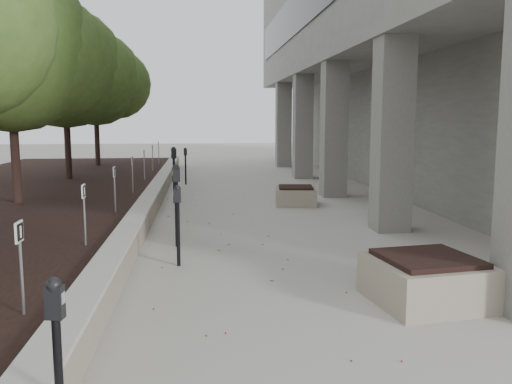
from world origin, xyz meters
TOP-DOWN VIEW (x-y plane):
  - ground at (0.00, 0.00)m, footprint 90.00×90.00m
  - retaining_wall at (-1.82, 9.00)m, footprint 0.39×26.00m
  - planting_bed at (-5.50, 9.00)m, footprint 7.00×26.00m
  - crabapple_tree_3 at (-4.80, 8.00)m, footprint 4.60×4.00m
  - crabapple_tree_4 at (-4.80, 13.00)m, footprint 4.60×4.00m
  - crabapple_tree_5 at (-4.80, 18.00)m, footprint 4.60×4.00m
  - parking_sign_2 at (-2.35, 0.50)m, footprint 0.04×0.22m
  - parking_sign_3 at (-2.35, 3.50)m, footprint 0.04×0.22m
  - parking_sign_4 at (-2.35, 6.50)m, footprint 0.04×0.22m
  - parking_sign_5 at (-2.35, 9.50)m, footprint 0.04×0.22m
  - parking_sign_6 at (-2.35, 12.50)m, footprint 0.04×0.22m
  - parking_sign_7 at (-2.35, 15.50)m, footprint 0.04×0.22m
  - parking_sign_8 at (-2.35, 18.50)m, footprint 0.04×0.22m
  - parking_meter_1 at (-1.51, -1.43)m, footprint 0.14×0.11m
  - parking_meter_2 at (-0.93, 3.62)m, footprint 0.13×0.10m
  - parking_meter_3 at (-1.01, 4.97)m, footprint 0.18×0.15m
  - parking_meter_4 at (-1.30, 10.19)m, footprint 0.18×0.15m
  - parking_meter_5 at (-1.10, 14.37)m, footprint 0.14×0.11m
  - planter_front at (2.32, 1.53)m, footprint 1.51×1.51m
  - planter_back at (2.01, 9.53)m, footprint 1.21×1.21m
  - berry_scatter at (-0.10, 5.00)m, footprint 3.30×14.10m

SIDE VIEW (x-z plane):
  - ground at x=0.00m, z-range 0.00..0.00m
  - berry_scatter at x=-0.10m, z-range 0.00..0.02m
  - planting_bed at x=-5.50m, z-range 0.00..0.40m
  - retaining_wall at x=-1.82m, z-range 0.00..0.50m
  - planter_back at x=2.01m, z-range 0.00..0.51m
  - planter_front at x=2.32m, z-range 0.00..0.62m
  - parking_meter_2 at x=-0.93m, z-range 0.00..1.31m
  - parking_meter_5 at x=-1.10m, z-range 0.00..1.31m
  - parking_meter_1 at x=-1.51m, z-range 0.00..1.34m
  - parking_meter_3 at x=-1.01m, z-range 0.00..1.53m
  - parking_meter_4 at x=-1.30m, z-range 0.00..1.57m
  - parking_sign_2 at x=-2.35m, z-range 0.40..1.36m
  - parking_sign_3 at x=-2.35m, z-range 0.40..1.36m
  - parking_sign_4 at x=-2.35m, z-range 0.40..1.36m
  - parking_sign_5 at x=-2.35m, z-range 0.40..1.36m
  - parking_sign_6 at x=-2.35m, z-range 0.40..1.36m
  - parking_sign_7 at x=-2.35m, z-range 0.40..1.36m
  - parking_sign_8 at x=-2.35m, z-range 0.40..1.36m
  - crabapple_tree_3 at x=-4.80m, z-range 0.40..5.84m
  - crabapple_tree_4 at x=-4.80m, z-range 0.40..5.84m
  - crabapple_tree_5 at x=-4.80m, z-range 0.40..5.84m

